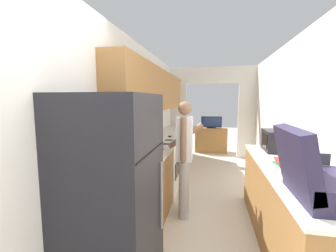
% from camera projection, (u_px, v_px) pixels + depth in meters
% --- Properties ---
extents(wall_left, '(0.38, 7.56, 2.50)m').
position_uv_depth(wall_left, '(143.00, 107.00, 3.72)').
color(wall_left, white).
rests_on(wall_left, ground_plane).
extents(wall_right, '(0.06, 7.56, 2.50)m').
position_uv_depth(wall_right, '(305.00, 128.00, 2.88)').
color(wall_right, white).
rests_on(wall_right, ground_plane).
extents(wall_far_with_doorway, '(2.72, 0.06, 2.50)m').
position_uv_depth(wall_far_with_doorway, '(212.00, 106.00, 6.22)').
color(wall_far_with_doorway, white).
rests_on(wall_far_with_doorway, ground_plane).
extents(counter_left, '(0.62, 3.95, 0.89)m').
position_uv_depth(counter_left, '(166.00, 159.00, 4.43)').
color(counter_left, '#9E6B38').
rests_on(counter_left, ground_plane).
extents(counter_right, '(0.62, 2.39, 0.89)m').
position_uv_depth(counter_right, '(289.00, 208.00, 2.42)').
color(counter_right, '#9E6B38').
rests_on(counter_right, ground_plane).
extents(refrigerator, '(0.73, 0.83, 1.66)m').
position_uv_depth(refrigerator, '(113.00, 191.00, 1.93)').
color(refrigerator, black).
rests_on(refrigerator, ground_plane).
extents(range_oven, '(0.66, 0.80, 1.03)m').
position_uv_depth(range_oven, '(160.00, 167.00, 3.89)').
color(range_oven, white).
rests_on(range_oven, ground_plane).
extents(person, '(0.51, 0.38, 1.58)m').
position_uv_depth(person, '(184.00, 156.00, 3.04)').
color(person, '#9E9E9E').
rests_on(person, ground_plane).
extents(suitcase, '(0.56, 0.64, 0.52)m').
position_uv_depth(suitcase, '(318.00, 178.00, 1.62)').
color(suitcase, '#231E38').
rests_on(suitcase, counter_right).
extents(microwave, '(0.40, 0.47, 0.29)m').
position_uv_depth(microwave, '(279.00, 141.00, 3.13)').
color(microwave, black).
rests_on(microwave, counter_right).
extents(book_stack, '(0.26, 0.30, 0.06)m').
position_uv_depth(book_stack, '(288.00, 163.00, 2.42)').
color(book_stack, '#33894C').
rests_on(book_stack, counter_right).
extents(tv_cabinet, '(0.95, 0.42, 0.75)m').
position_uv_depth(tv_cabinet, '(211.00, 140.00, 6.89)').
color(tv_cabinet, '#9E6B38').
rests_on(tv_cabinet, ground_plane).
extents(television, '(0.61, 0.16, 0.35)m').
position_uv_depth(television, '(211.00, 122.00, 6.79)').
color(television, black).
rests_on(television, tv_cabinet).
extents(knife, '(0.15, 0.32, 0.02)m').
position_uv_depth(knife, '(170.00, 136.00, 4.37)').
color(knife, '#B7B7BC').
rests_on(knife, counter_left).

